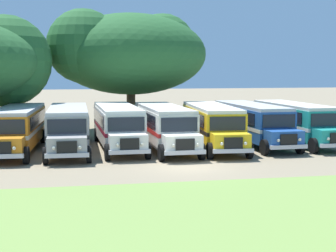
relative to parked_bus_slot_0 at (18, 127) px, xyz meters
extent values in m
plane|color=#84755B|center=(9.66, -7.36, -1.58)|extent=(220.00, 220.00, 0.00)
cube|color=olive|center=(9.66, -16.70, -1.58)|extent=(80.00, 11.42, 0.01)
cube|color=orange|center=(0.02, 0.31, -0.03)|extent=(3.02, 9.33, 2.10)
cube|color=white|center=(0.02, 0.31, -0.20)|extent=(3.06, 9.35, 0.24)
cube|color=black|center=(1.30, 0.53, 0.47)|extent=(0.50, 7.99, 0.80)
cube|color=#B2B2B7|center=(0.02, 0.31, 1.13)|extent=(2.94, 9.22, 0.22)
cube|color=orange|center=(-0.29, -4.98, -0.56)|extent=(2.28, 1.52, 1.05)
cube|color=black|center=(-0.33, -5.72, -0.53)|extent=(1.10, 0.16, 0.70)
cube|color=#B7B7BC|center=(-0.33, -5.76, -0.96)|extent=(2.41, 0.34, 0.24)
cube|color=black|center=(-0.25, -4.32, 0.47)|extent=(2.20, 0.19, 0.84)
cube|color=white|center=(0.28, 4.92, -0.14)|extent=(0.90, 0.11, 1.30)
sphere|color=#EAE5C6|center=(0.37, -5.81, -0.53)|extent=(0.20, 0.20, 0.20)
cylinder|color=black|center=(0.92, -4.95, -1.08)|extent=(0.34, 1.01, 1.00)
cylinder|color=black|center=(1.39, 3.23, -1.08)|extent=(0.34, 1.01, 1.00)
cylinder|color=black|center=(-1.01, 3.37, -1.08)|extent=(0.34, 1.01, 1.00)
cube|color=#9E9993|center=(3.24, -0.07, -0.03)|extent=(2.60, 9.23, 2.10)
cube|color=#282828|center=(3.24, -0.07, -0.20)|extent=(2.63, 9.25, 0.24)
cube|color=black|center=(4.52, 0.22, 0.47)|extent=(0.13, 8.00, 0.80)
cube|color=black|center=(1.98, 0.25, 0.47)|extent=(0.13, 8.00, 0.80)
cube|color=#B2B2B7|center=(3.24, -0.07, 1.13)|extent=(2.52, 9.13, 0.22)
cube|color=#9E9993|center=(3.18, -5.37, -0.56)|extent=(2.22, 1.42, 1.05)
cube|color=black|center=(3.18, -6.11, -0.53)|extent=(1.10, 0.11, 0.70)
cube|color=#B7B7BC|center=(3.18, -6.15, -0.96)|extent=(2.40, 0.23, 0.24)
cube|color=black|center=(3.19, -4.70, 0.47)|extent=(2.20, 0.08, 0.84)
cube|color=#282828|center=(3.29, 4.55, -0.14)|extent=(0.90, 0.07, 1.30)
sphere|color=#EAE5C6|center=(3.88, -6.16, -0.53)|extent=(0.20, 0.20, 0.20)
sphere|color=#EAE5C6|center=(2.48, -6.15, -0.53)|extent=(0.20, 0.20, 0.20)
cylinder|color=black|center=(4.39, -5.28, -1.08)|extent=(0.29, 1.00, 1.00)
cylinder|color=black|center=(1.99, -5.25, -1.08)|extent=(0.29, 1.00, 1.00)
cylinder|color=black|center=(4.48, 2.92, -1.08)|extent=(0.29, 1.00, 1.00)
cylinder|color=black|center=(2.08, 2.95, -1.08)|extent=(0.29, 1.00, 1.00)
cube|color=silver|center=(6.52, 0.48, -0.03)|extent=(2.74, 9.26, 2.10)
cube|color=maroon|center=(6.52, 0.48, -0.20)|extent=(2.77, 9.28, 0.24)
cube|color=black|center=(7.78, 0.82, 0.47)|extent=(0.25, 8.00, 0.80)
cube|color=black|center=(5.24, 0.75, 0.47)|extent=(0.25, 8.00, 0.80)
cube|color=silver|center=(6.52, 0.48, 1.13)|extent=(2.66, 9.16, 0.22)
cube|color=silver|center=(6.66, -4.81, -0.56)|extent=(2.24, 1.46, 1.05)
cube|color=black|center=(6.68, -5.55, -0.53)|extent=(1.10, 0.13, 0.70)
cube|color=#B7B7BC|center=(6.68, -5.59, -0.96)|extent=(2.40, 0.26, 0.24)
cube|color=black|center=(6.64, -4.14, 0.47)|extent=(2.20, 0.12, 0.84)
cube|color=maroon|center=(6.40, 5.10, -0.14)|extent=(0.90, 0.08, 1.30)
sphere|color=#EAE5C6|center=(7.38, -5.59, -0.53)|extent=(0.20, 0.20, 0.20)
sphere|color=#EAE5C6|center=(5.98, -5.62, -0.53)|extent=(0.20, 0.20, 0.20)
cylinder|color=black|center=(7.86, -4.68, -1.08)|extent=(0.31, 1.01, 1.00)
cylinder|color=black|center=(5.46, -4.75, -1.08)|extent=(0.31, 1.01, 1.00)
cylinder|color=black|center=(7.64, 3.51, -1.08)|extent=(0.31, 1.01, 1.00)
cylinder|color=black|center=(5.24, 3.45, -1.08)|extent=(0.31, 1.01, 1.00)
cube|color=silver|center=(9.56, -0.29, -0.03)|extent=(2.77, 9.27, 2.10)
cube|color=red|center=(9.56, -0.29, -0.20)|extent=(2.80, 9.29, 0.24)
cube|color=black|center=(10.82, 0.05, 0.47)|extent=(0.28, 8.00, 0.80)
cube|color=black|center=(8.29, -0.03, 0.47)|extent=(0.28, 8.00, 0.80)
cube|color=beige|center=(9.56, -0.29, 1.13)|extent=(2.69, 9.17, 0.22)
cube|color=silver|center=(9.72, -5.59, -0.56)|extent=(2.24, 1.47, 1.05)
cube|color=black|center=(9.74, -6.33, -0.53)|extent=(1.10, 0.13, 0.70)
cube|color=#B7B7BC|center=(9.75, -6.37, -0.96)|extent=(2.40, 0.27, 0.24)
cube|color=black|center=(9.70, -4.92, 0.47)|extent=(2.20, 0.13, 0.84)
cube|color=red|center=(9.43, 4.33, -0.14)|extent=(0.90, 0.09, 1.30)
sphere|color=#EAE5C6|center=(10.45, -6.36, -0.53)|extent=(0.20, 0.20, 0.20)
sphere|color=#EAE5C6|center=(9.05, -6.40, -0.53)|extent=(0.20, 0.20, 0.20)
cylinder|color=black|center=(10.92, -5.45, -1.08)|extent=(0.31, 1.01, 1.00)
cylinder|color=black|center=(8.52, -5.52, -1.08)|extent=(0.31, 1.01, 1.00)
cylinder|color=black|center=(10.67, 2.74, -1.08)|extent=(0.31, 1.01, 1.00)
cylinder|color=black|center=(8.27, 2.67, -1.08)|extent=(0.31, 1.01, 1.00)
cube|color=yellow|center=(12.94, -0.28, -0.03)|extent=(3.02, 9.33, 2.10)
cube|color=black|center=(12.94, -0.28, -0.20)|extent=(3.05, 9.35, 0.24)
cube|color=black|center=(14.23, -0.05, 0.47)|extent=(0.50, 7.99, 0.80)
cube|color=black|center=(11.69, 0.09, 0.47)|extent=(0.50, 7.99, 0.80)
cube|color=silver|center=(12.94, -0.28, 1.13)|extent=(2.93, 9.22, 0.22)
cube|color=yellow|center=(12.64, -5.57, -0.56)|extent=(2.28, 1.52, 1.05)
cube|color=black|center=(12.60, -6.31, -0.53)|extent=(1.10, 0.16, 0.70)
cube|color=#B7B7BC|center=(12.60, -6.35, -0.96)|extent=(2.41, 0.34, 0.24)
cube|color=black|center=(12.68, -4.90, 0.47)|extent=(2.20, 0.19, 0.84)
cube|color=black|center=(13.21, 4.33, -0.14)|extent=(0.90, 0.11, 1.30)
sphere|color=#EAE5C6|center=(13.29, -6.40, -0.53)|extent=(0.20, 0.20, 0.20)
sphere|color=#EAE5C6|center=(11.90, -6.32, -0.53)|extent=(0.20, 0.20, 0.20)
cylinder|color=black|center=(13.84, -5.54, -1.08)|extent=(0.34, 1.01, 1.00)
cylinder|color=black|center=(11.45, -5.41, -1.08)|extent=(0.34, 1.01, 1.00)
cylinder|color=black|center=(14.31, 2.64, -1.08)|extent=(0.34, 1.01, 1.00)
cylinder|color=black|center=(11.91, 2.78, -1.08)|extent=(0.34, 1.01, 1.00)
cube|color=#23519E|center=(16.12, 0.54, -0.03)|extent=(2.86, 9.29, 2.10)
cube|color=silver|center=(16.12, 0.54, -0.20)|extent=(2.89, 9.31, 0.24)
cube|color=black|center=(17.38, 0.89, 0.47)|extent=(0.35, 8.00, 0.80)
cube|color=black|center=(14.84, 0.79, 0.47)|extent=(0.35, 8.00, 0.80)
cube|color=#B2B2B7|center=(16.12, 0.54, 1.13)|extent=(2.78, 9.19, 0.22)
cube|color=#23519E|center=(16.33, -4.76, -0.56)|extent=(2.25, 1.49, 1.05)
cube|color=black|center=(16.36, -5.50, -0.53)|extent=(1.10, 0.14, 0.70)
cube|color=#B7B7BC|center=(16.36, -5.54, -0.96)|extent=(2.41, 0.29, 0.24)
cube|color=black|center=(16.30, -4.09, 0.47)|extent=(2.20, 0.15, 0.84)
cube|color=silver|center=(15.94, 5.15, -0.14)|extent=(0.90, 0.10, 1.30)
sphere|color=#EAE5C6|center=(17.06, -5.52, -0.53)|extent=(0.20, 0.20, 0.20)
sphere|color=#EAE5C6|center=(15.66, -5.58, -0.53)|extent=(0.20, 0.20, 0.20)
cylinder|color=black|center=(17.53, -4.61, -1.08)|extent=(0.32, 1.01, 1.00)
cylinder|color=black|center=(15.13, -4.71, -1.08)|extent=(0.32, 1.01, 1.00)
cylinder|color=black|center=(17.20, 3.58, -1.08)|extent=(0.32, 1.01, 1.00)
cylinder|color=black|center=(14.80, 3.49, -1.08)|extent=(0.32, 1.01, 1.00)
cube|color=teal|center=(19.41, 0.62, -0.03)|extent=(2.86, 9.29, 2.10)
cube|color=white|center=(19.41, 0.62, -0.20)|extent=(2.89, 9.31, 0.24)
cube|color=black|center=(20.67, 0.97, 0.47)|extent=(0.36, 8.00, 0.80)
cube|color=black|center=(18.13, 0.87, 0.47)|extent=(0.36, 8.00, 0.80)
cube|color=beige|center=(19.41, 0.62, 1.13)|extent=(2.78, 9.19, 0.22)
cube|color=teal|center=(19.62, -4.67, -0.56)|extent=(2.25, 1.49, 1.05)
cube|color=black|center=(19.60, -4.01, 0.47)|extent=(2.20, 0.15, 0.84)
cube|color=white|center=(19.23, 5.24, -0.14)|extent=(0.90, 0.10, 1.30)
sphere|color=#EAE5C6|center=(18.95, -5.49, -0.53)|extent=(0.20, 0.20, 0.20)
cylinder|color=black|center=(18.42, -4.62, -1.08)|extent=(0.32, 1.01, 1.00)
cylinder|color=black|center=(20.49, 3.67, -1.08)|extent=(0.32, 1.01, 1.00)
cylinder|color=black|center=(18.09, 3.57, -1.08)|extent=(0.32, 1.01, 1.00)
cylinder|color=brown|center=(8.58, 10.12, 0.41)|extent=(0.77, 0.77, 3.98)
ellipsoid|color=#235628|center=(8.58, 10.12, 5.02)|extent=(13.10, 11.69, 6.99)
sphere|color=#235628|center=(11.59, 11.39, 5.63)|extent=(6.11, 6.11, 6.11)
sphere|color=#235628|center=(4.55, 8.87, 5.62)|extent=(6.14, 6.14, 6.14)
sphere|color=#235628|center=(8.58, 13.58, 5.00)|extent=(6.03, 6.03, 6.03)
sphere|color=#235628|center=(-1.35, 5.91, 4.34)|extent=(6.91, 6.91, 6.91)
camera|label=1|loc=(3.49, -34.11, 3.72)|focal=54.46mm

